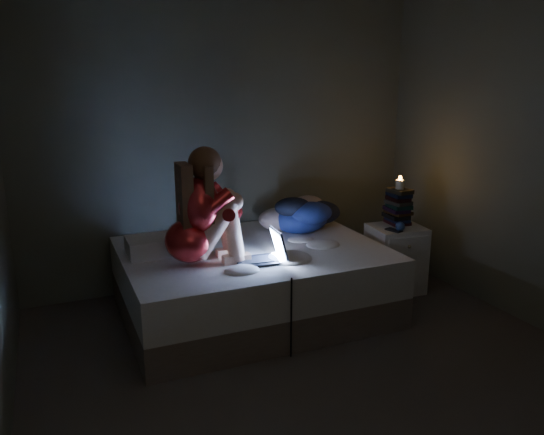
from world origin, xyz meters
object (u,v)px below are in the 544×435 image
woman (188,207)px  candle (400,188)px  nightstand (395,259)px  laptop (260,246)px  bed (253,281)px  phone (396,230)px

woman → candle: woman is taller
nightstand → candle: size_ratio=7.28×
laptop → candle: (1.45, 0.35, 0.24)m
nightstand → bed: bearing=-175.8°
nightstand → woman: bearing=-169.5°
bed → nightstand: (1.32, -0.05, 0.02)m
bed → laptop: bearing=-102.1°
laptop → nightstand: laptop is taller
woman → laptop: 0.58m
candle → phone: 0.39m
woman → laptop: bearing=-15.7°
phone → laptop: bearing=166.1°
woman → candle: size_ratio=10.48×
nightstand → candle: (0.05, 0.07, 0.62)m
bed → phone: size_ratio=14.11×
nightstand → phone: bearing=-124.5°
bed → woman: size_ratio=2.36×
laptop → bed: bearing=81.7°
candle → phone: size_ratio=0.57×
bed → nightstand: bearing=-2.1°
woman → nightstand: 1.99m
laptop → candle: 1.51m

